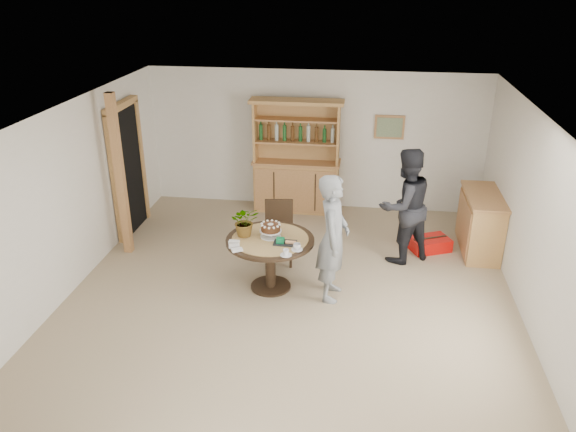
# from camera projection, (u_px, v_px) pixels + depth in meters

# --- Properties ---
(ground) EXTENTS (7.00, 7.00, 0.00)m
(ground) POSITION_uv_depth(u_px,v_px,m) (288.00, 305.00, 7.43)
(ground) COLOR tan
(ground) RESTS_ON ground
(room_shell) EXTENTS (6.04, 7.04, 2.52)m
(room_shell) POSITION_uv_depth(u_px,v_px,m) (288.00, 182.00, 6.73)
(room_shell) COLOR white
(room_shell) RESTS_ON ground
(doorway) EXTENTS (0.13, 1.10, 2.18)m
(doorway) POSITION_uv_depth(u_px,v_px,m) (127.00, 167.00, 9.16)
(doorway) COLOR black
(doorway) RESTS_ON ground
(pine_post) EXTENTS (0.12, 0.12, 2.50)m
(pine_post) POSITION_uv_depth(u_px,v_px,m) (120.00, 176.00, 8.35)
(pine_post) COLOR tan
(pine_post) RESTS_ON ground
(hutch) EXTENTS (1.62, 0.54, 2.04)m
(hutch) POSITION_uv_depth(u_px,v_px,m) (297.00, 174.00, 10.12)
(hutch) COLOR tan
(hutch) RESTS_ON ground
(sideboard) EXTENTS (0.54, 1.26, 0.94)m
(sideboard) POSITION_uv_depth(u_px,v_px,m) (481.00, 223.00, 8.70)
(sideboard) COLOR tan
(sideboard) RESTS_ON ground
(dining_table) EXTENTS (1.20, 1.20, 0.76)m
(dining_table) POSITION_uv_depth(u_px,v_px,m) (270.00, 249.00, 7.61)
(dining_table) COLOR black
(dining_table) RESTS_ON ground
(dining_chair) EXTENTS (0.47, 0.47, 0.95)m
(dining_chair) POSITION_uv_depth(u_px,v_px,m) (279.00, 228.00, 8.39)
(dining_chair) COLOR black
(dining_chair) RESTS_ON ground
(birthday_cake) EXTENTS (0.30, 0.30, 0.20)m
(birthday_cake) POSITION_uv_depth(u_px,v_px,m) (271.00, 229.00, 7.54)
(birthday_cake) COLOR white
(birthday_cake) RESTS_ON dining_table
(flower_vase) EXTENTS (0.47, 0.44, 0.42)m
(flower_vase) POSITION_uv_depth(u_px,v_px,m) (245.00, 221.00, 7.55)
(flower_vase) COLOR #3F7233
(flower_vase) RESTS_ON dining_table
(gift_tray) EXTENTS (0.30, 0.20, 0.08)m
(gift_tray) POSITION_uv_depth(u_px,v_px,m) (285.00, 242.00, 7.40)
(gift_tray) COLOR black
(gift_tray) RESTS_ON dining_table
(coffee_cup_a) EXTENTS (0.15, 0.15, 0.09)m
(coffee_cup_a) POSITION_uv_depth(u_px,v_px,m) (297.00, 247.00, 7.23)
(coffee_cup_a) COLOR silver
(coffee_cup_a) RESTS_ON dining_table
(coffee_cup_b) EXTENTS (0.15, 0.15, 0.08)m
(coffee_cup_b) POSITION_uv_depth(u_px,v_px,m) (286.00, 253.00, 7.09)
(coffee_cup_b) COLOR silver
(coffee_cup_b) RESTS_ON dining_table
(napkins) EXTENTS (0.24, 0.33, 0.03)m
(napkins) POSITION_uv_depth(u_px,v_px,m) (235.00, 246.00, 7.31)
(napkins) COLOR white
(napkins) RESTS_ON dining_table
(teen_boy) EXTENTS (0.45, 0.66, 1.74)m
(teen_boy) POSITION_uv_depth(u_px,v_px,m) (333.00, 238.00, 7.31)
(teen_boy) COLOR slate
(teen_boy) RESTS_ON ground
(adult_person) EXTENTS (1.08, 1.03, 1.76)m
(adult_person) POSITION_uv_depth(u_px,v_px,m) (405.00, 206.00, 8.26)
(adult_person) COLOR black
(adult_person) RESTS_ON ground
(red_suitcase) EXTENTS (0.71, 0.61, 0.21)m
(red_suitcase) POSITION_uv_depth(u_px,v_px,m) (429.00, 244.00, 8.86)
(red_suitcase) COLOR red
(red_suitcase) RESTS_ON ground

